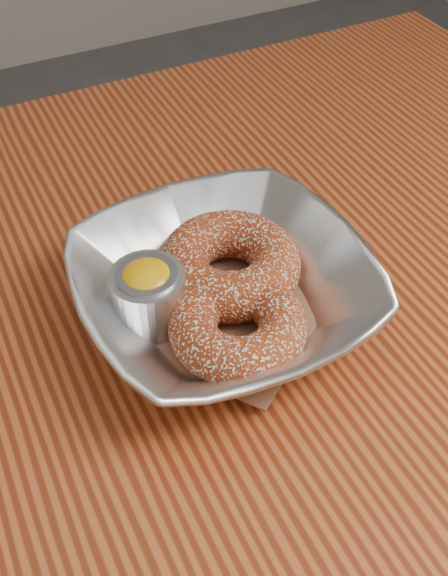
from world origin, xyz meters
name	(u,v)px	position (x,y,z in m)	size (l,w,h in m)	color
table	(113,440)	(0.00, 0.00, 0.65)	(1.20, 0.80, 0.75)	brown
serving_bowl	(224,290)	(0.11, 0.01, 0.78)	(0.22, 0.22, 0.06)	silver
parchment	(224,307)	(0.11, 0.01, 0.76)	(0.14, 0.14, 0.00)	brown
donut_back	(230,264)	(0.12, 0.03, 0.78)	(0.11, 0.11, 0.04)	maroon
donut_front	(238,326)	(0.10, -0.03, 0.78)	(0.10, 0.10, 0.04)	maroon
ramekin	(149,294)	(0.05, 0.02, 0.79)	(0.06, 0.06, 0.06)	silver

